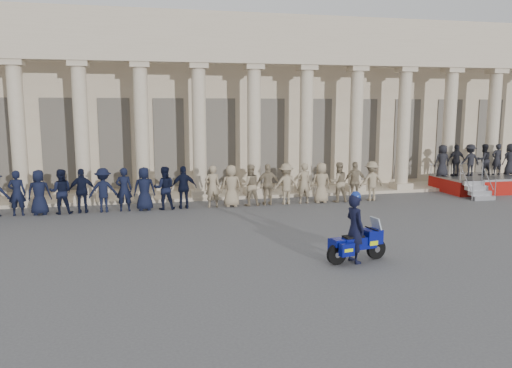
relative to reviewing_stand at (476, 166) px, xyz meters
name	(u,v)px	position (x,y,z in m)	size (l,w,h in m)	color
ground	(268,241)	(-12.87, -7.19, -1.34)	(90.00, 90.00, 0.00)	#4A4A4D
building	(208,104)	(-12.87, 7.55, 3.19)	(40.00, 12.50, 9.00)	#BBA98C
officer_rank	(141,189)	(-16.89, -1.24, -0.42)	(22.20, 0.69, 1.83)	black
reviewing_stand	(476,166)	(0.00, 0.00, 0.00)	(4.80, 3.87, 2.43)	gray
motorcycle	(358,243)	(-10.93, -9.84, -0.81)	(1.89, 0.91, 1.22)	black
rider	(355,227)	(-11.04, -9.86, -0.35)	(0.59, 0.78, 2.01)	black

